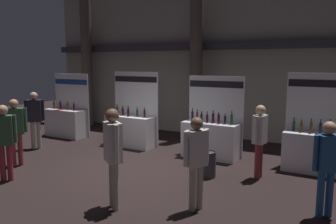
# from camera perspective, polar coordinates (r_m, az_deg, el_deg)

# --- Properties ---
(ground_plane) EXTENTS (26.92, 26.92, 0.00)m
(ground_plane) POSITION_cam_1_polar(r_m,az_deg,el_deg) (8.76, -6.66, -9.29)
(ground_plane) COLOR black
(hall_colonnade) EXTENTS (13.46, 1.04, 5.79)m
(hall_colonnade) POSITION_cam_1_polar(r_m,az_deg,el_deg) (12.34, 5.91, 9.37)
(hall_colonnade) COLOR gray
(hall_colonnade) RESTS_ON ground_plane
(exhibitor_booth_0) EXTENTS (1.59, 0.70, 2.24)m
(exhibitor_booth_0) POSITION_cam_1_polar(r_m,az_deg,el_deg) (12.67, -16.67, -1.34)
(exhibitor_booth_0) COLOR white
(exhibitor_booth_0) RESTS_ON ground_plane
(exhibitor_booth_1) EXTENTS (1.64, 0.66, 2.34)m
(exhibitor_booth_1) POSITION_cam_1_polar(r_m,az_deg,el_deg) (10.82, -6.23, -2.63)
(exhibitor_booth_1) COLOR white
(exhibitor_booth_1) RESTS_ON ground_plane
(exhibitor_booth_2) EXTENTS (1.63, 0.66, 2.26)m
(exhibitor_booth_2) POSITION_cam_1_polar(r_m,az_deg,el_deg) (9.55, 7.24, -4.12)
(exhibitor_booth_2) COLOR white
(exhibitor_booth_2) RESTS_ON ground_plane
(exhibitor_booth_3) EXTENTS (1.90, 0.66, 2.39)m
(exhibitor_booth_3) POSITION_cam_1_polar(r_m,az_deg,el_deg) (8.97, 24.63, -5.64)
(exhibitor_booth_3) COLOR white
(exhibitor_booth_3) RESTS_ON ground_plane
(trash_bin) EXTENTS (0.35, 0.35, 0.61)m
(trash_bin) POSITION_cam_1_polar(r_m,az_deg,el_deg) (8.01, 6.81, -8.71)
(trash_bin) COLOR #38383D
(trash_bin) RESTS_ON ground_plane
(visitor_1) EXTENTS (0.37, 0.49, 1.70)m
(visitor_1) POSITION_cam_1_polar(r_m,az_deg,el_deg) (6.08, 4.79, -7.31)
(visitor_1) COLOR #ADA393
(visitor_1) RESTS_ON ground_plane
(visitor_2) EXTENTS (0.43, 0.40, 1.68)m
(visitor_2) POSITION_cam_1_polar(r_m,az_deg,el_deg) (6.39, 25.18, -7.51)
(visitor_2) COLOR navy
(visitor_2) RESTS_ON ground_plane
(visitor_3) EXTENTS (0.29, 0.48, 1.70)m
(visitor_3) POSITION_cam_1_polar(r_m,az_deg,el_deg) (7.98, 15.14, -3.83)
(visitor_3) COLOR maroon
(visitor_3) RESTS_ON ground_plane
(visitor_4) EXTENTS (0.47, 0.43, 1.84)m
(visitor_4) POSITION_cam_1_polar(r_m,az_deg,el_deg) (6.17, -9.24, -6.11)
(visitor_4) COLOR #ADA393
(visitor_4) RESTS_ON ground_plane
(visitor_5) EXTENTS (0.46, 0.47, 1.73)m
(visitor_5) POSITION_cam_1_polar(r_m,az_deg,el_deg) (9.49, -24.30, -2.14)
(visitor_5) COLOR maroon
(visitor_5) RESTS_ON ground_plane
(visitor_6) EXTENTS (0.49, 0.44, 1.75)m
(visitor_6) POSITION_cam_1_polar(r_m,az_deg,el_deg) (11.13, -21.48, -0.42)
(visitor_6) COLOR #ADA393
(visitor_6) RESTS_ON ground_plane
(visitor_7) EXTENTS (0.41, 0.42, 1.73)m
(visitor_7) POSITION_cam_1_polar(r_m,az_deg,el_deg) (8.34, -25.80, -3.70)
(visitor_7) COLOR maroon
(visitor_7) RESTS_ON ground_plane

